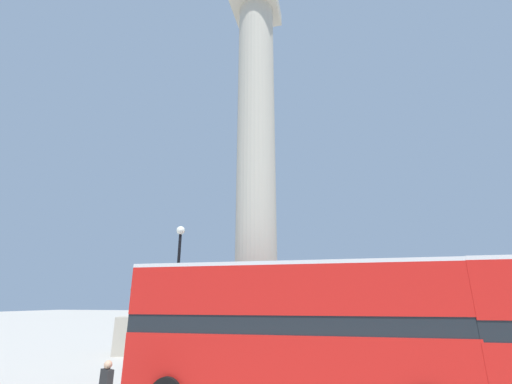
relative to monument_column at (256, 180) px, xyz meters
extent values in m
plane|color=#ADA89E|center=(0.00, 0.00, -9.33)|extent=(200.00, 200.00, 0.00)
cube|color=#ADA593|center=(0.00, 0.00, -8.80)|extent=(4.54, 4.54, 1.05)
cube|color=#ADA593|center=(0.00, 0.00, -7.76)|extent=(3.27, 3.27, 1.05)
cube|color=#ADA593|center=(0.00, 0.00, -6.71)|extent=(2.00, 2.00, 1.05)
cylinder|color=#ADA593|center=(0.00, 0.00, 2.57)|extent=(2.11, 2.11, 17.52)
cube|color=#ADA593|center=(0.00, 0.00, 11.78)|extent=(2.85, 2.85, 0.90)
cube|color=red|center=(2.30, -4.76, -7.97)|extent=(10.44, 2.81, 1.71)
cube|color=black|center=(2.30, -4.76, -6.85)|extent=(10.43, 2.76, 0.55)
cube|color=red|center=(2.30, -4.76, -5.82)|extent=(10.44, 2.81, 1.50)
cube|color=silver|center=(2.30, -4.76, -5.01)|extent=(10.44, 2.81, 0.12)
cylinder|color=black|center=(-1.36, -3.55, -8.83)|extent=(1.01, 0.32, 1.00)
cube|color=#ADA593|center=(-8.51, 4.75, -8.22)|extent=(4.15, 3.68, 2.21)
ellipsoid|color=brown|center=(-8.51, 4.75, -5.44)|extent=(2.52, 1.91, 1.03)
cone|color=brown|center=(-7.51, 5.22, -4.98)|extent=(1.14, 0.93, 1.08)
cylinder|color=brown|center=(-8.51, 4.75, -4.48)|extent=(0.36, 0.36, 0.90)
sphere|color=brown|center=(-8.51, 4.75, -3.89)|extent=(0.28, 0.28, 0.28)
cylinder|color=brown|center=(-7.97, 5.32, -6.53)|extent=(0.20, 0.20, 1.16)
cylinder|color=brown|center=(-7.72, 4.81, -6.53)|extent=(0.20, 0.20, 1.16)
cylinder|color=brown|center=(-9.30, 4.68, -6.53)|extent=(0.20, 0.20, 1.16)
cylinder|color=brown|center=(-9.06, 4.17, -6.53)|extent=(0.20, 0.20, 1.16)
cylinder|color=black|center=(-3.40, -1.60, -9.13)|extent=(0.31, 0.31, 0.40)
cylinder|color=black|center=(-3.40, -1.60, -6.20)|extent=(0.14, 0.14, 6.25)
sphere|color=white|center=(-3.40, -1.60, -2.88)|extent=(0.41, 0.41, 0.41)
cube|color=black|center=(-2.29, -7.75, -8.22)|extent=(0.46, 0.36, 0.63)
sphere|color=tan|center=(-2.29, -7.75, -7.80)|extent=(0.22, 0.22, 0.22)
camera|label=1|loc=(3.93, -16.77, -6.16)|focal=24.00mm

